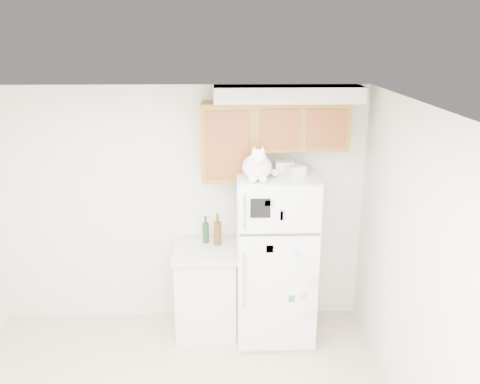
{
  "coord_description": "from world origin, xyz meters",
  "views": [
    {
      "loc": [
        0.47,
        -2.98,
        2.98
      ],
      "look_at": [
        0.61,
        1.55,
        1.55
      ],
      "focal_mm": 38.0,
      "sensor_mm": 36.0,
      "label": 1
    }
  ],
  "objects_px": {
    "base_counter": "(206,290)",
    "storage_box_front": "(296,171)",
    "bottle_green": "(206,229)",
    "storage_box_back": "(285,166)",
    "refrigerator": "(275,257)",
    "bottle_amber": "(218,229)",
    "cat": "(258,166)"
  },
  "relations": [
    {
      "from": "base_counter",
      "to": "storage_box_front",
      "type": "relative_size",
      "value": 6.13
    },
    {
      "from": "base_counter",
      "to": "bottle_green",
      "type": "xyz_separation_m",
      "value": [
        -0.0,
        0.16,
        0.6
      ]
    },
    {
      "from": "storage_box_back",
      "to": "bottle_green",
      "type": "distance_m",
      "value": 1.04
    },
    {
      "from": "refrigerator",
      "to": "storage_box_front",
      "type": "relative_size",
      "value": 11.33
    },
    {
      "from": "bottle_green",
      "to": "base_counter",
      "type": "bearing_deg",
      "value": -89.9
    },
    {
      "from": "base_counter",
      "to": "bottle_amber",
      "type": "bearing_deg",
      "value": 40.02
    },
    {
      "from": "cat",
      "to": "bottle_amber",
      "type": "xyz_separation_m",
      "value": [
        -0.37,
        0.34,
        -0.74
      ]
    },
    {
      "from": "base_counter",
      "to": "bottle_green",
      "type": "bearing_deg",
      "value": 90.1
    },
    {
      "from": "base_counter",
      "to": "bottle_amber",
      "type": "relative_size",
      "value": 2.77
    },
    {
      "from": "storage_box_back",
      "to": "bottle_amber",
      "type": "distance_m",
      "value": 0.93
    },
    {
      "from": "storage_box_back",
      "to": "storage_box_front",
      "type": "relative_size",
      "value": 1.2
    },
    {
      "from": "refrigerator",
      "to": "cat",
      "type": "height_order",
      "value": "cat"
    },
    {
      "from": "base_counter",
      "to": "refrigerator",
      "type": "bearing_deg",
      "value": -6.09
    },
    {
      "from": "base_counter",
      "to": "cat",
      "type": "bearing_deg",
      "value": -25.49
    },
    {
      "from": "cat",
      "to": "bottle_amber",
      "type": "relative_size",
      "value": 1.46
    },
    {
      "from": "refrigerator",
      "to": "bottle_amber",
      "type": "relative_size",
      "value": 5.13
    },
    {
      "from": "refrigerator",
      "to": "bottle_green",
      "type": "distance_m",
      "value": 0.76
    },
    {
      "from": "storage_box_back",
      "to": "bottle_green",
      "type": "height_order",
      "value": "storage_box_back"
    },
    {
      "from": "base_counter",
      "to": "storage_box_back",
      "type": "relative_size",
      "value": 5.11
    },
    {
      "from": "cat",
      "to": "storage_box_front",
      "type": "xyz_separation_m",
      "value": [
        0.37,
        0.13,
        -0.08
      ]
    },
    {
      "from": "storage_box_front",
      "to": "bottle_amber",
      "type": "height_order",
      "value": "storage_box_front"
    },
    {
      "from": "storage_box_back",
      "to": "bottle_amber",
      "type": "xyz_separation_m",
      "value": [
        -0.65,
        0.06,
        -0.66
      ]
    },
    {
      "from": "base_counter",
      "to": "storage_box_front",
      "type": "distance_m",
      "value": 1.55
    },
    {
      "from": "refrigerator",
      "to": "bottle_amber",
      "type": "xyz_separation_m",
      "value": [
        -0.57,
        0.18,
        0.23
      ]
    },
    {
      "from": "refrigerator",
      "to": "storage_box_back",
      "type": "distance_m",
      "value": 0.91
    },
    {
      "from": "refrigerator",
      "to": "cat",
      "type": "bearing_deg",
      "value": -140.24
    },
    {
      "from": "cat",
      "to": "storage_box_front",
      "type": "distance_m",
      "value": 0.41
    },
    {
      "from": "bottle_green",
      "to": "storage_box_front",
      "type": "bearing_deg",
      "value": -16.74
    },
    {
      "from": "base_counter",
      "to": "bottle_amber",
      "type": "distance_m",
      "value": 0.64
    },
    {
      "from": "cat",
      "to": "bottle_amber",
      "type": "height_order",
      "value": "cat"
    },
    {
      "from": "storage_box_back",
      "to": "base_counter",
      "type": "bearing_deg",
      "value": -176.79
    },
    {
      "from": "cat",
      "to": "bottle_green",
      "type": "bearing_deg",
      "value": 141.48
    }
  ]
}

